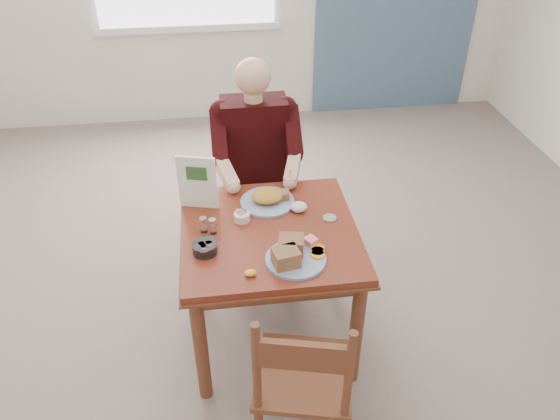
{
  "coord_description": "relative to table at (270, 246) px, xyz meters",
  "views": [
    {
      "loc": [
        -0.25,
        -2.23,
        2.44
      ],
      "look_at": [
        0.05,
        0.0,
        0.87
      ],
      "focal_mm": 35.0,
      "sensor_mm": 36.0,
      "label": 1
    }
  ],
  "objects": [
    {
      "name": "lemon_wedge",
      "position": [
        -0.13,
        -0.34,
        0.13
      ],
      "size": [
        0.07,
        0.06,
        0.03
      ],
      "primitive_type": "ellipsoid",
      "rotation": [
        0.0,
        0.0,
        -0.33
      ],
      "color": "yellow",
      "rests_on": "table"
    },
    {
      "name": "table",
      "position": [
        0.0,
        0.0,
        0.0
      ],
      "size": [
        0.92,
        0.92,
        0.75
      ],
      "color": "maroon",
      "rests_on": "ground"
    },
    {
      "name": "far_plate",
      "position": [
        0.02,
        0.24,
        0.14
      ],
      "size": [
        0.32,
        0.32,
        0.08
      ],
      "color": "white",
      "rests_on": "table"
    },
    {
      "name": "creamer",
      "position": [
        -0.33,
        -0.14,
        0.14
      ],
      "size": [
        0.15,
        0.15,
        0.06
      ],
      "color": "white",
      "rests_on": "table"
    },
    {
      "name": "shakers",
      "position": [
        -0.31,
        0.02,
        0.15
      ],
      "size": [
        0.1,
        0.07,
        0.08
      ],
      "color": "white",
      "rests_on": "table"
    },
    {
      "name": "chair_far",
      "position": [
        0.0,
        0.8,
        -0.16
      ],
      "size": [
        0.42,
        0.42,
        0.95
      ],
      "color": "brown",
      "rests_on": "ground"
    },
    {
      "name": "diner",
      "position": [
        0.0,
        0.71,
        0.17
      ],
      "size": [
        0.53,
        0.56,
        1.39
      ],
      "color": "gray",
      "rests_on": "chair_far"
    },
    {
      "name": "menu",
      "position": [
        -0.35,
        0.26,
        0.27
      ],
      "size": [
        0.21,
        0.07,
        0.31
      ],
      "color": "white",
      "rests_on": "table"
    },
    {
      "name": "metal_dish",
      "position": [
        0.33,
        0.05,
        0.12
      ],
      "size": [
        0.08,
        0.08,
        0.01
      ],
      "primitive_type": "cylinder",
      "rotation": [
        0.0,
        0.0,
        0.1
      ],
      "color": "silver",
      "rests_on": "table"
    },
    {
      "name": "napkin",
      "position": [
        0.17,
        0.14,
        0.14
      ],
      "size": [
        0.09,
        0.07,
        0.06
      ],
      "primitive_type": "ellipsoid",
      "rotation": [
        0.0,
        0.0,
        -0.01
      ],
      "color": "white",
      "rests_on": "table"
    },
    {
      "name": "chair_near",
      "position": [
        0.06,
        -0.75,
        -0.16
      ],
      "size": [
        0.51,
        0.51,
        0.95
      ],
      "color": "brown",
      "rests_on": "ground"
    },
    {
      "name": "caddy",
      "position": [
        -0.13,
        0.1,
        0.13
      ],
      "size": [
        0.09,
        0.09,
        0.06
      ],
      "color": "white",
      "rests_on": "table"
    },
    {
      "name": "near_plate",
      "position": [
        0.08,
        -0.25,
        0.15
      ],
      "size": [
        0.32,
        0.31,
        0.1
      ],
      "color": "white",
      "rests_on": "table"
    },
    {
      "name": "floor",
      "position": [
        0.0,
        0.0,
        -0.64
      ],
      "size": [
        6.0,
        6.0,
        0.0
      ],
      "primitive_type": "plane",
      "color": "slate",
      "rests_on": "ground"
    }
  ]
}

